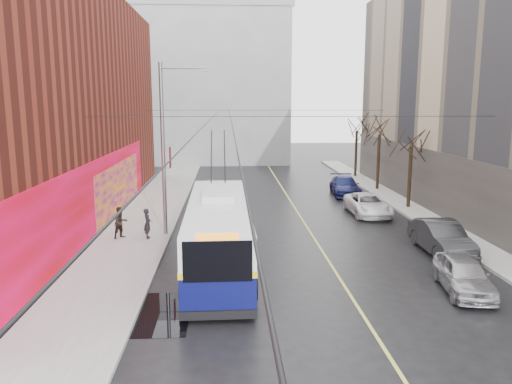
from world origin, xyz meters
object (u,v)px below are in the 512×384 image
streetlight_pole (166,145)px  tree_mid (380,125)px  parked_car_b (441,237)px  tree_far (357,122)px  parked_car_a (464,275)px  tree_near (412,134)px  parked_car_d (345,186)px  pedestrian_a (148,223)px  pedestrian_b (121,223)px  parked_car_c (368,204)px  trolleybus (218,232)px  following_car (211,191)px

streetlight_pole → tree_mid: streetlight_pole is taller
tree_mid → parked_car_b: bearing=-96.8°
streetlight_pole → tree_far: bearing=52.9°
tree_far → parked_car_a: tree_far is taller
tree_far → tree_near: bearing=-90.0°
parked_car_d → pedestrian_a: size_ratio=3.10×
streetlight_pole → pedestrian_b: streetlight_pole is taller
parked_car_b → streetlight_pole: bearing=164.1°
parked_car_d → pedestrian_b: size_ratio=2.96×
parked_car_a → parked_car_b: bearing=84.6°
tree_near → pedestrian_b: size_ratio=3.94×
tree_mid → pedestrian_a: bearing=-139.2°
tree_near → parked_car_c: bearing=-153.4°
tree_near → parked_car_a: (-3.20, -14.56, -4.31)m
streetlight_pole → parked_car_c: streetlight_pole is taller
tree_mid → streetlight_pole: bearing=-139.3°
parked_car_c → tree_mid: bearing=69.2°
tree_far → pedestrian_a: tree_far is taller
pedestrian_b → parked_car_b: bearing=-54.0°
streetlight_pole → tree_near: streetlight_pole is taller
tree_far → trolleybus: size_ratio=0.56×
parked_car_c → pedestrian_a: size_ratio=3.08×
streetlight_pole → trolleybus: bearing=-61.8°
tree_far → following_car: (-13.20, -10.95, -4.34)m
streetlight_pole → tree_mid: bearing=40.7°
tree_far → pedestrian_b: tree_far is taller
tree_far → following_car: tree_far is taller
parked_car_d → pedestrian_b: (-14.41, -12.03, 0.26)m
pedestrian_a → pedestrian_b: bearing=76.8°
tree_near → tree_far: bearing=90.0°
streetlight_pole → tree_mid: 19.96m
following_car → tree_far: bearing=47.2°
pedestrian_a → pedestrian_b: pedestrian_b is taller
tree_near → tree_far: tree_far is taller
following_car → parked_car_b: bearing=-41.4°
parked_car_a → pedestrian_b: (-14.26, 7.77, 0.29)m
tree_mid → pedestrian_a: (-16.09, -13.90, -4.33)m
tree_far → parked_car_c: size_ratio=1.38×
parked_car_b → tree_mid: bearing=83.4°
streetlight_pole → parked_car_d: (12.08, 11.23, -4.15)m
tree_far → parked_car_b: (-2.00, -23.78, -4.38)m
tree_far → parked_car_b: tree_far is taller
parked_car_a → parked_car_c: (0.00, 12.96, -0.01)m
parked_car_d → pedestrian_b: pedestrian_b is taller
pedestrian_b → tree_near: bearing=-21.8°
pedestrian_a → tree_near: bearing=-75.4°
parked_car_b → following_car: following_car is taller
trolleybus → parked_car_d: size_ratio=2.45×
parked_car_d → streetlight_pole: bearing=-132.7°
streetlight_pole → pedestrian_b: (-2.32, -0.80, -3.88)m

